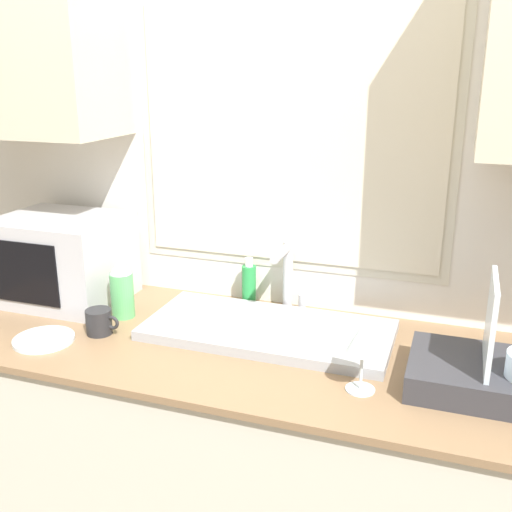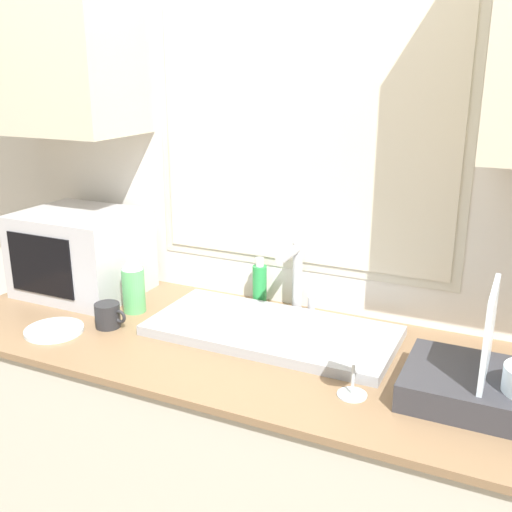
{
  "view_description": "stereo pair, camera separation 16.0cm",
  "coord_description": "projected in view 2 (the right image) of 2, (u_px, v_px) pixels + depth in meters",
  "views": [
    {
      "loc": [
        0.52,
        -1.15,
        1.66
      ],
      "look_at": [
        0.02,
        0.3,
        1.18
      ],
      "focal_mm": 42.0,
      "sensor_mm": 36.0,
      "label": 1
    },
    {
      "loc": [
        0.67,
        -1.09,
        1.66
      ],
      "look_at": [
        0.02,
        0.3,
        1.18
      ],
      "focal_mm": 42.0,
      "sensor_mm": 36.0,
      "label": 2
    }
  ],
  "objects": [
    {
      "name": "small_plate",
      "position": [
        54.0,
        330.0,
        1.8
      ],
      "size": [
        0.17,
        0.17,
        0.01
      ],
      "color": "silver",
      "rests_on": "countertop"
    },
    {
      "name": "dish_rack",
      "position": [
        487.0,
        384.0,
        1.41
      ],
      "size": [
        0.36,
        0.28,
        0.29
      ],
      "color": "#333338",
      "rests_on": "countertop"
    },
    {
      "name": "spray_bottle",
      "position": [
        133.0,
        284.0,
        1.93
      ],
      "size": [
        0.07,
        0.07,
        0.2
      ],
      "color": "#59B266",
      "rests_on": "countertop"
    },
    {
      "name": "soap_bottle",
      "position": [
        260.0,
        284.0,
        1.99
      ],
      "size": [
        0.05,
        0.05,
        0.17
      ],
      "color": "#268C3F",
      "rests_on": "countertop"
    },
    {
      "name": "wine_glass",
      "position": [
        355.0,
        344.0,
        1.42
      ],
      "size": [
        0.08,
        0.08,
        0.19
      ],
      "color": "silver",
      "rests_on": "countertop"
    },
    {
      "name": "faucet",
      "position": [
        296.0,
        273.0,
        1.9
      ],
      "size": [
        0.08,
        0.17,
        0.23
      ],
      "color": "#B7B7BC",
      "rests_on": "countertop"
    },
    {
      "name": "sink_basin",
      "position": [
        272.0,
        331.0,
        1.78
      ],
      "size": [
        0.73,
        0.34,
        0.03
      ],
      "color": "#9EA0A5",
      "rests_on": "countertop"
    },
    {
      "name": "wall_back",
      "position": [
        300.0,
        155.0,
        1.85
      ],
      "size": [
        6.0,
        0.38,
        2.6
      ],
      "color": "silver",
      "rests_on": "ground_plane"
    },
    {
      "name": "countertop",
      "position": [
        256.0,
        475.0,
        1.86
      ],
      "size": [
        1.95,
        0.69,
        0.9
      ],
      "color": "beige",
      "rests_on": "ground_plane"
    },
    {
      "name": "mug_near_sink",
      "position": [
        108.0,
        315.0,
        1.83
      ],
      "size": [
        0.11,
        0.08,
        0.08
      ],
      "color": "#262628",
      "rests_on": "countertop"
    },
    {
      "name": "microwave",
      "position": [
        82.0,
        253.0,
        2.09
      ],
      "size": [
        0.4,
        0.33,
        0.29
      ],
      "color": "#B2B2B7",
      "rests_on": "countertop"
    }
  ]
}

